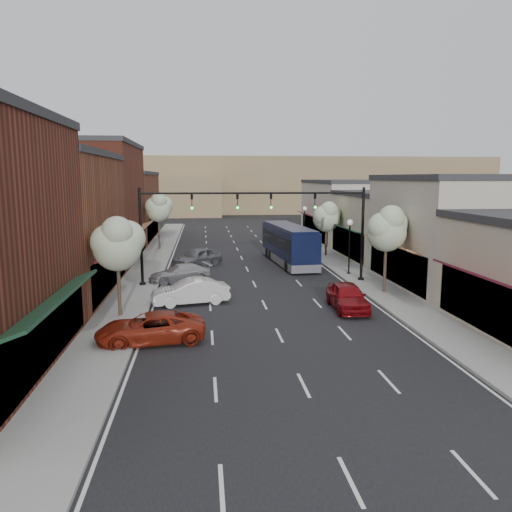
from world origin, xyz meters
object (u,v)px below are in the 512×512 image
object	(u,v)px
tree_left_near	(118,243)
parked_car_b	(190,292)
tree_right_near	(388,228)
parked_car_a	(150,328)
lamp_post_near	(350,238)
tree_left_far	(159,207)
tree_right_far	(327,216)
coach_bus	(289,244)
signal_mast_right	(331,220)
red_hatchback	(347,297)
lamp_post_far	(305,219)
parked_car_d	(197,257)
signal_mast_left	(175,222)
parked_car_c	(180,273)

from	to	relation	value
tree_left_near	parked_car_b	distance (m)	5.80
tree_right_near	parked_car_a	xyz separation A→B (m)	(-14.55, -8.34, -3.74)
tree_right_near	lamp_post_near	xyz separation A→B (m)	(-0.55, 6.56, -1.45)
tree_left_far	parked_car_a	distance (m)	30.66
tree_right_far	coach_bus	bearing A→B (deg)	-140.52
signal_mast_right	lamp_post_near	distance (m)	3.69
tree_right_near	signal_mast_right	bearing A→B (deg)	123.91
red_hatchback	tree_right_far	bearing A→B (deg)	81.77
lamp_post_far	parked_car_d	distance (m)	17.37
lamp_post_near	lamp_post_far	world-z (taller)	same
signal_mast_left	lamp_post_near	bearing A→B (deg)	10.56
signal_mast_left	tree_right_far	size ratio (longest dim) A/B	1.51
signal_mast_left	lamp_post_near	distance (m)	13.75
tree_left_far	parked_car_b	distance (m)	23.86
parked_car_b	parked_car_c	world-z (taller)	parked_car_b
lamp_post_far	signal_mast_right	bearing A→B (deg)	-96.22
tree_right_far	tree_left_far	xyz separation A→B (m)	(-16.60, 6.00, 0.61)
tree_left_near	red_hatchback	distance (m)	13.42
parked_car_c	tree_right_near	bearing A→B (deg)	48.48
tree_right_far	red_hatchback	bearing A→B (deg)	-100.51
tree_left_near	tree_left_far	bearing A→B (deg)	90.00
tree_right_near	tree_right_far	bearing A→B (deg)	90.00
lamp_post_far	parked_car_d	bearing A→B (deg)	-134.12
coach_bus	red_hatchback	distance (m)	16.01
tree_left_far	red_hatchback	bearing A→B (deg)	-63.12
signal_mast_left	tree_right_near	distance (m)	14.55
tree_left_near	red_hatchback	world-z (taller)	tree_left_near
parked_car_a	tree_left_far	bearing A→B (deg)	175.22
tree_left_far	parked_car_d	world-z (taller)	tree_left_far
coach_bus	parked_car_b	distance (m)	16.06
parked_car_d	tree_right_far	bearing A→B (deg)	64.07
signal_mast_right	lamp_post_near	size ratio (longest dim) A/B	1.85
tree_left_far	parked_car_c	bearing A→B (deg)	-80.35
tree_right_near	parked_car_c	distance (m)	15.22
tree_right_far	tree_left_far	size ratio (longest dim) A/B	0.89
lamp_post_near	parked_car_a	distance (m)	20.57
lamp_post_near	parked_car_d	bearing A→B (deg)	156.87
signal_mast_left	parked_car_b	bearing A→B (deg)	-77.97
tree_right_far	lamp_post_far	xyz separation A→B (m)	(-0.55, 8.06, -0.99)
signal_mast_right	parked_car_c	xyz separation A→B (m)	(-11.03, 1.24, -3.95)
coach_bus	lamp_post_near	bearing A→B (deg)	-61.41
signal_mast_right	coach_bus	size ratio (longest dim) A/B	0.72
lamp_post_near	parked_car_a	bearing A→B (deg)	-133.22
coach_bus	parked_car_a	size ratio (longest dim) A/B	2.25
tree_left_near	red_hatchback	bearing A→B (deg)	1.87
coach_bus	parked_car_c	bearing A→B (deg)	-147.76
coach_bus	red_hatchback	world-z (taller)	coach_bus
signal_mast_right	parked_car_a	size ratio (longest dim) A/B	1.62
signal_mast_right	lamp_post_far	world-z (taller)	signal_mast_right
signal_mast_right	parked_car_c	size ratio (longest dim) A/B	1.78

